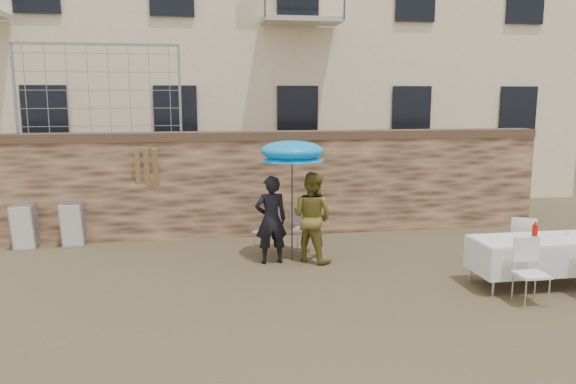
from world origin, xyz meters
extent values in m
plane|color=brown|center=(0.00, 0.00, 0.00)|extent=(80.00, 80.00, 0.00)
cube|color=brown|center=(0.00, 5.00, 1.10)|extent=(13.00, 0.50, 2.20)
imported|color=black|center=(0.19, 2.80, 0.80)|extent=(0.61, 0.43, 1.60)
imported|color=olive|center=(0.94, 2.80, 0.82)|extent=(1.01, 1.00, 1.65)
cylinder|color=#3F3F44|center=(0.59, 2.90, 0.93)|extent=(0.03, 0.03, 1.85)
cone|color=#098FE2|center=(0.59, 2.90, 1.96)|extent=(1.19, 1.19, 0.22)
cube|color=silver|center=(4.22, 0.90, 0.75)|extent=(2.10, 0.85, 0.05)
cylinder|color=silver|center=(3.27, 0.55, 0.37)|extent=(0.04, 0.04, 0.74)
cylinder|color=silver|center=(3.27, 1.24, 0.37)|extent=(0.04, 0.04, 0.74)
cylinder|color=red|center=(4.02, 0.75, 0.91)|extent=(0.09, 0.09, 0.26)
camera|label=1|loc=(-1.10, -6.93, 3.00)|focal=35.00mm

